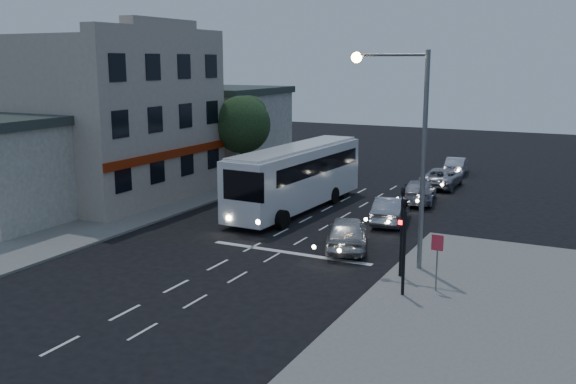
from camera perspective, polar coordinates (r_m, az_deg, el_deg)
The scene contains 17 objects.
ground at distance 28.94m, azimuth -5.19°, elevation -5.92°, with size 120.00×120.00×0.00m, color black.
sidewalk_near at distance 21.29m, azimuth 20.38°, elevation -13.10°, with size 12.00×24.00×0.12m, color slate.
sidewalk_far at distance 42.71m, azimuth -14.42°, elevation -0.41°, with size 12.00×50.00×0.12m, color slate.
road_markings at distance 31.09m, azimuth 0.05°, elevation -4.61°, with size 8.00×30.55×0.01m.
tour_bus at distance 37.62m, azimuth 0.76°, elevation 1.45°, with size 3.10×12.45×3.79m.
car_suv at distance 30.22m, azimuth 5.26°, elevation -3.60°, with size 1.87×4.64×1.58m, color #B6B6B6.
car_sedan_a at distance 35.29m, azimuth 9.13°, elevation -1.59°, with size 1.53×4.40×1.45m, color #9A9BA6.
car_sedan_b at distance 40.74m, azimuth 11.56°, elevation 0.06°, with size 1.95×4.80×1.39m, color gray.
car_sedan_c at distance 46.00m, azimuth 13.51°, elevation 1.26°, with size 2.26×4.90×1.36m, color #A4A4AD.
car_extra at distance 51.59m, azimuth 14.73°, elevation 2.29°, with size 1.41×4.05×1.33m, color silver.
traffic_signal_main at distance 25.95m, azimuth 10.08°, elevation -2.57°, with size 0.25×0.35×4.10m.
traffic_signal_side at distance 23.92m, azimuth 10.33°, elevation -3.80°, with size 0.18×0.15×4.10m.
regulatory_sign at distance 24.80m, azimuth 13.11°, elevation -5.34°, with size 0.45×0.12×2.20m.
streetlight at distance 26.78m, azimuth 10.69°, elevation 5.06°, with size 3.32×0.44×9.00m.
main_building at distance 42.61m, azimuth -15.75°, elevation 6.43°, with size 10.12×12.00×11.00m.
low_building_north at distance 51.99m, azimuth -6.33°, elevation 5.70°, with size 9.40×9.40×6.50m.
street_tree at distance 44.89m, azimuth -4.12°, elevation 6.23°, with size 4.00×4.00×6.20m.
Camera 1 is at (14.64, -23.39, 8.71)m, focal length 40.00 mm.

